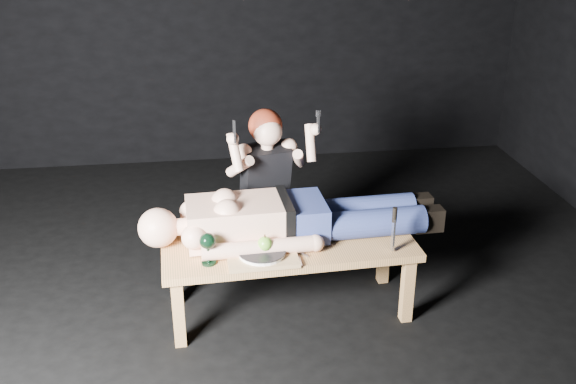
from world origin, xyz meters
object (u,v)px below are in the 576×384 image
at_px(serving_tray, 262,257).
at_px(kneeling_woman, 262,188).
at_px(table, 289,278).
at_px(goblet, 208,249).
at_px(lying_man, 294,213).
at_px(carving_knife, 394,230).

bearing_deg(serving_tray, kneeling_woman, 84.04).
relative_size(table, goblet, 7.87).
bearing_deg(goblet, table, 19.76).
bearing_deg(kneeling_woman, lying_man, -83.49).
distance_m(lying_man, kneeling_woman, 0.44).
xyz_separation_m(lying_man, goblet, (-0.50, -0.27, -0.05)).
distance_m(kneeling_woman, goblet, 0.78).
relative_size(table, lying_man, 0.91).
xyz_separation_m(kneeling_woman, carving_knife, (0.66, -0.69, 0.01)).
xyz_separation_m(goblet, carving_knife, (1.02, -0.00, 0.04)).
bearing_deg(table, lying_man, 64.89).
bearing_deg(goblet, kneeling_woman, 62.46).
bearing_deg(lying_man, serving_tray, -132.92).
relative_size(lying_man, kneeling_woman, 1.37).
distance_m(kneeling_woman, carving_knife, 0.95).
bearing_deg(carving_knife, kneeling_woman, 130.79).
bearing_deg(carving_knife, lying_man, 149.56).
distance_m(table, kneeling_woman, 0.64).
bearing_deg(carving_knife, goblet, 177.28).
height_order(lying_man, kneeling_woman, kneeling_woman).
bearing_deg(kneeling_woman, carving_knife, -58.69).
height_order(table, goblet, goblet).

